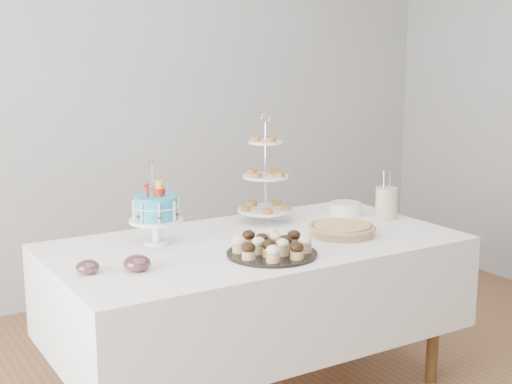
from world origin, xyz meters
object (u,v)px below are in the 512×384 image
plate_stack (345,209)px  jam_bowl_a (88,267)px  birthday_cake (156,222)px  cupcake_tray (272,245)px  pie (342,229)px  table (256,286)px  tiered_stand (266,177)px  pastry_plate (276,212)px  utensil_pitcher (386,202)px  jam_bowl_b (137,263)px

plate_stack → jam_bowl_a: 1.57m
birthday_cake → plate_stack: size_ratio=2.24×
cupcake_tray → pie: 0.49m
table → plate_stack: size_ratio=11.10×
tiered_stand → plate_stack: bearing=-11.2°
pie → table: bearing=162.9°
tiered_stand → jam_bowl_a: 1.17m
table → birthday_cake: birthday_cake is taller
pie → jam_bowl_a: jam_bowl_a is taller
pastry_plate → plate_stack: bearing=-30.5°
pie → utensil_pitcher: bearing=19.9°
pastry_plate → jam_bowl_a: bearing=-158.5°
table → cupcake_tray: (-0.06, -0.24, 0.27)m
jam_bowl_b → table: bearing=12.7°
pie → jam_bowl_a: (-1.26, 0.05, -0.00)m
tiered_stand → table: bearing=-129.1°
tiered_stand → birthday_cake: bearing=-171.2°
pie → jam_bowl_b: bearing=-179.0°
tiered_stand → pastry_plate: 0.28m
table → jam_bowl_b: (-0.66, -0.15, 0.26)m
birthday_cake → jam_bowl_a: 0.51m
table → pastry_plate: (0.37, 0.40, 0.24)m
tiered_stand → jam_bowl_b: (-0.90, -0.45, -0.21)m
tiered_stand → jam_bowl_a: size_ratio=5.93×
tiered_stand → jam_bowl_b: 1.02m
utensil_pitcher → cupcake_tray: bearing=-170.1°
tiered_stand → pie: bearing=-67.9°
cupcake_tray → plate_stack: 0.89m
pie → pastry_plate: 0.53m
pastry_plate → utensil_pitcher: 0.60m
table → tiered_stand: size_ratio=3.36×
birthday_cake → tiered_stand: bearing=24.1°
birthday_cake → tiered_stand: tiered_stand is taller
birthday_cake → jam_bowl_b: (-0.24, -0.34, -0.07)m
birthday_cake → utensil_pitcher: bearing=7.4°
birthday_cake → table: bearing=-9.7°
pie → plate_stack: (0.29, 0.34, 0.00)m
pastry_plate → jam_bowl_b: (-1.03, -0.55, 0.02)m
birthday_cake → pie: (0.83, -0.32, -0.08)m
utensil_pitcher → pastry_plate: bearing=133.7°
plate_stack → utensil_pitcher: bearing=-55.2°
jam_bowl_b → utensil_pitcher: bearing=6.5°
cupcake_tray → tiered_stand: size_ratio=0.70×
utensil_pitcher → plate_stack: bearing=118.2°
table → utensil_pitcher: 0.89m
jam_bowl_a → utensil_pitcher: size_ratio=0.37×
plate_stack → jam_bowl_a: bearing=-169.5°
jam_bowl_a → pie: bearing=-2.3°
table → plate_stack: 0.78m
tiered_stand → plate_stack: tiered_stand is taller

